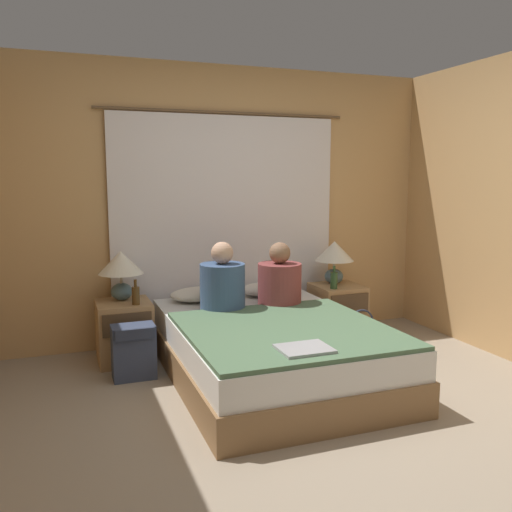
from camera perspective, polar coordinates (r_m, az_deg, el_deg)
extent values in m
plane|color=gray|center=(3.51, 6.93, -17.23)|extent=(16.00, 16.00, 0.00)
cube|color=tan|center=(5.04, -3.34, 5.38)|extent=(4.11, 0.06, 2.50)
cube|color=white|center=(5.00, -3.11, 2.80)|extent=(2.10, 0.02, 2.06)
cylinder|color=brown|center=(5.00, -3.21, 14.83)|extent=(2.30, 0.02, 0.02)
cube|color=olive|center=(4.18, 1.51, -11.10)|extent=(1.45, 2.08, 0.24)
cube|color=white|center=(4.11, 1.52, -8.22)|extent=(1.41, 2.04, 0.20)
cube|color=#A87F51|center=(4.63, -13.69, -7.72)|extent=(0.43, 0.45, 0.50)
cube|color=#4C3823|center=(4.37, -13.39, -7.03)|extent=(0.38, 0.02, 0.18)
cube|color=#A87F51|center=(5.22, 8.55, -5.74)|extent=(0.43, 0.45, 0.50)
cube|color=#4C3823|center=(4.99, 9.85, -4.99)|extent=(0.38, 0.02, 0.18)
ellipsoid|color=slate|center=(4.63, -13.95, -3.65)|extent=(0.18, 0.18, 0.14)
cylinder|color=#B2A893|center=(4.60, -13.99, -2.30)|extent=(0.02, 0.02, 0.08)
cone|color=silver|center=(4.58, -14.05, -0.66)|extent=(0.37, 0.37, 0.19)
ellipsoid|color=slate|center=(5.22, 8.20, -2.13)|extent=(0.18, 0.18, 0.14)
cylinder|color=#B2A893|center=(5.20, 8.22, -0.93)|extent=(0.02, 0.02, 0.08)
cone|color=silver|center=(5.18, 8.26, 0.53)|extent=(0.37, 0.37, 0.19)
ellipsoid|color=silver|center=(4.74, -5.80, -4.01)|extent=(0.54, 0.35, 0.12)
ellipsoid|color=silver|center=(4.93, 1.40, -3.47)|extent=(0.54, 0.35, 0.12)
cube|color=#4C6B4C|center=(3.81, 3.23, -7.75)|extent=(1.39, 1.42, 0.03)
cylinder|color=#38517A|center=(4.37, -3.55, -3.29)|extent=(0.36, 0.36, 0.38)
sphere|color=tan|center=(4.32, -3.58, 0.33)|extent=(0.18, 0.18, 0.18)
cylinder|color=brown|center=(4.54, 2.50, -3.01)|extent=(0.37, 0.37, 0.36)
sphere|color=#846047|center=(4.49, 2.52, 0.33)|extent=(0.18, 0.18, 0.18)
cylinder|color=#513819|center=(4.43, -12.54, -4.12)|extent=(0.06, 0.06, 0.14)
cylinder|color=#513819|center=(4.41, -12.58, -2.82)|extent=(0.02, 0.02, 0.06)
cylinder|color=#2D4C28|center=(4.98, 8.20, -2.58)|extent=(0.07, 0.07, 0.15)
cylinder|color=#2D4C28|center=(4.96, 8.23, -1.38)|extent=(0.02, 0.02, 0.06)
cube|color=#9EA0A5|center=(3.34, 5.11, -9.70)|extent=(0.32, 0.26, 0.02)
cube|color=#333D56|center=(4.24, -12.75, -9.80)|extent=(0.32, 0.19, 0.41)
cube|color=#283045|center=(4.17, -12.79, -7.71)|extent=(0.29, 0.20, 0.08)
cube|color=#333D56|center=(4.90, 10.95, -8.55)|extent=(0.34, 0.19, 0.20)
torus|color=#2B3449|center=(4.86, 11.00, -6.99)|extent=(0.25, 0.02, 0.25)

